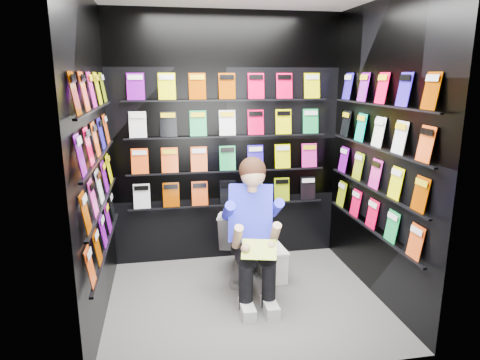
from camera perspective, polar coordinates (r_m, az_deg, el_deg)
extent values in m
plane|color=#585856|center=(3.98, 0.69, -15.83)|extent=(2.40, 2.40, 0.00)
cube|color=black|center=(4.49, -1.75, 5.25)|extent=(2.40, 0.04, 2.60)
cube|color=black|center=(2.57, 5.09, -1.25)|extent=(2.40, 0.04, 2.60)
cube|color=black|center=(3.50, -18.94, 2.06)|extent=(0.04, 2.00, 2.60)
cube|color=black|center=(3.93, 18.19, 3.35)|extent=(0.04, 2.00, 2.60)
imported|color=silver|center=(4.29, 0.31, -8.11)|extent=(0.59, 0.83, 0.73)
cube|color=white|center=(4.35, 4.23, -11.02)|extent=(0.24, 0.40, 0.29)
cube|color=white|center=(4.28, 4.27, -9.09)|extent=(0.26, 0.42, 0.03)
cube|color=green|center=(3.54, 2.56, -9.23)|extent=(0.32, 0.23, 0.12)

